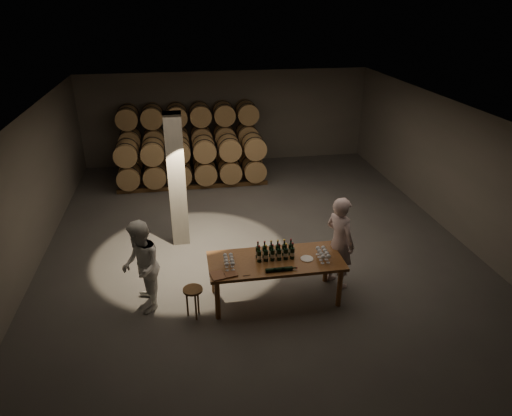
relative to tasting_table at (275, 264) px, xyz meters
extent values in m
plane|color=#524F4D|center=(0.00, 2.50, -0.80)|extent=(12.00, 12.00, 0.00)
plane|color=#605E59|center=(0.00, 2.50, 2.40)|extent=(12.00, 12.00, 0.00)
plane|color=#676259|center=(0.00, 8.50, 0.80)|extent=(10.00, 0.00, 10.00)
plane|color=#676259|center=(0.00, -3.50, 0.80)|extent=(10.00, 0.00, 10.00)
plane|color=#676259|center=(-5.00, 2.50, 0.80)|extent=(0.00, 12.00, 12.00)
plane|color=#676259|center=(5.00, 2.50, 0.80)|extent=(0.00, 12.00, 12.00)
cube|color=gray|center=(-1.80, 2.70, 0.80)|extent=(0.40, 0.40, 3.20)
cylinder|color=brown|center=(-1.18, -0.43, -0.38)|extent=(0.10, 0.10, 0.84)
cylinder|color=brown|center=(1.18, -0.43, -0.38)|extent=(0.10, 0.10, 0.84)
cylinder|color=brown|center=(-1.18, 0.43, -0.38)|extent=(0.10, 0.10, 0.84)
cylinder|color=brown|center=(1.18, 0.43, -0.38)|extent=(0.10, 0.10, 0.84)
cube|color=brown|center=(0.00, 0.00, 0.07)|extent=(2.60, 1.10, 0.06)
cube|color=brown|center=(-1.35, 7.40, -0.74)|extent=(4.70, 0.10, 0.12)
cube|color=brown|center=(-1.35, 8.00, -0.74)|extent=(4.70, 0.10, 0.12)
cylinder|color=#A17449|center=(-3.30, 7.70, -0.33)|extent=(0.70, 0.95, 0.70)
cylinder|color=black|center=(-3.30, 7.44, -0.33)|extent=(0.73, 0.04, 0.73)
cylinder|color=black|center=(-3.30, 7.96, -0.33)|extent=(0.73, 0.04, 0.73)
cylinder|color=#A17449|center=(-2.52, 7.70, -0.33)|extent=(0.70, 0.95, 0.70)
cylinder|color=black|center=(-2.52, 7.44, -0.33)|extent=(0.73, 0.04, 0.73)
cylinder|color=black|center=(-2.52, 7.96, -0.33)|extent=(0.73, 0.04, 0.73)
cylinder|color=#A17449|center=(-1.74, 7.70, -0.33)|extent=(0.70, 0.95, 0.70)
cylinder|color=black|center=(-1.74, 7.44, -0.33)|extent=(0.73, 0.04, 0.73)
cylinder|color=black|center=(-1.74, 7.96, -0.33)|extent=(0.73, 0.04, 0.73)
cylinder|color=#A17449|center=(-0.96, 7.70, -0.33)|extent=(0.70, 0.95, 0.70)
cylinder|color=black|center=(-0.96, 7.44, -0.33)|extent=(0.73, 0.04, 0.73)
cylinder|color=black|center=(-0.96, 7.96, -0.33)|extent=(0.73, 0.04, 0.73)
cylinder|color=#A17449|center=(-0.18, 7.70, -0.33)|extent=(0.70, 0.95, 0.70)
cylinder|color=black|center=(-0.18, 7.44, -0.33)|extent=(0.73, 0.04, 0.73)
cylinder|color=black|center=(-0.18, 7.96, -0.33)|extent=(0.73, 0.04, 0.73)
cylinder|color=#A17449|center=(0.60, 7.70, -0.33)|extent=(0.70, 0.95, 0.70)
cylinder|color=black|center=(0.60, 7.44, -0.33)|extent=(0.73, 0.04, 0.73)
cylinder|color=black|center=(0.60, 7.96, -0.33)|extent=(0.73, 0.04, 0.73)
cylinder|color=#A17449|center=(-3.30, 7.70, 0.41)|extent=(0.70, 0.95, 0.70)
cylinder|color=black|center=(-3.30, 7.44, 0.41)|extent=(0.73, 0.04, 0.73)
cylinder|color=black|center=(-3.30, 7.96, 0.41)|extent=(0.73, 0.04, 0.73)
cylinder|color=#A17449|center=(-2.52, 7.70, 0.41)|extent=(0.70, 0.95, 0.70)
cylinder|color=black|center=(-2.52, 7.44, 0.41)|extent=(0.73, 0.04, 0.73)
cylinder|color=black|center=(-2.52, 7.96, 0.41)|extent=(0.73, 0.04, 0.73)
cylinder|color=#A17449|center=(-1.74, 7.70, 0.41)|extent=(0.70, 0.95, 0.70)
cylinder|color=black|center=(-1.74, 7.44, 0.41)|extent=(0.73, 0.04, 0.73)
cylinder|color=black|center=(-1.74, 7.96, 0.41)|extent=(0.73, 0.04, 0.73)
cylinder|color=#A17449|center=(-0.96, 7.70, 0.41)|extent=(0.70, 0.95, 0.70)
cylinder|color=black|center=(-0.96, 7.44, 0.41)|extent=(0.73, 0.04, 0.73)
cylinder|color=black|center=(-0.96, 7.96, 0.41)|extent=(0.73, 0.04, 0.73)
cylinder|color=#A17449|center=(-0.18, 7.70, 0.41)|extent=(0.70, 0.95, 0.70)
cylinder|color=black|center=(-0.18, 7.44, 0.41)|extent=(0.73, 0.04, 0.73)
cylinder|color=black|center=(-0.18, 7.96, 0.41)|extent=(0.73, 0.04, 0.73)
cylinder|color=#A17449|center=(0.60, 7.70, 0.41)|extent=(0.70, 0.95, 0.70)
cylinder|color=black|center=(0.60, 7.44, 0.41)|extent=(0.73, 0.04, 0.73)
cylinder|color=black|center=(0.60, 7.96, 0.41)|extent=(0.73, 0.04, 0.73)
cylinder|color=#A17449|center=(-3.30, 7.70, 1.15)|extent=(0.70, 0.95, 0.70)
cylinder|color=black|center=(-3.30, 7.44, 1.15)|extent=(0.73, 0.04, 0.73)
cylinder|color=black|center=(-3.30, 7.96, 1.15)|extent=(0.73, 0.04, 0.73)
cylinder|color=#A17449|center=(-2.52, 7.70, 1.15)|extent=(0.70, 0.95, 0.70)
cylinder|color=black|center=(-2.52, 7.44, 1.15)|extent=(0.73, 0.04, 0.73)
cylinder|color=black|center=(-2.52, 7.96, 1.15)|extent=(0.73, 0.04, 0.73)
cylinder|color=#A17449|center=(-1.74, 7.70, 1.15)|extent=(0.70, 0.95, 0.70)
cylinder|color=black|center=(-1.74, 7.44, 1.15)|extent=(0.73, 0.04, 0.73)
cylinder|color=black|center=(-1.74, 7.96, 1.15)|extent=(0.73, 0.04, 0.73)
cylinder|color=#A17449|center=(-0.96, 7.70, 1.15)|extent=(0.70, 0.95, 0.70)
cylinder|color=black|center=(-0.96, 7.44, 1.15)|extent=(0.73, 0.04, 0.73)
cylinder|color=black|center=(-0.96, 7.96, 1.15)|extent=(0.73, 0.04, 0.73)
cylinder|color=#A17449|center=(-0.18, 7.70, 1.15)|extent=(0.70, 0.95, 0.70)
cylinder|color=black|center=(-0.18, 7.44, 1.15)|extent=(0.73, 0.04, 0.73)
cylinder|color=black|center=(-0.18, 7.96, 1.15)|extent=(0.73, 0.04, 0.73)
cylinder|color=#A17449|center=(0.60, 7.70, 1.15)|extent=(0.70, 0.95, 0.70)
cylinder|color=black|center=(0.60, 7.44, 1.15)|extent=(0.73, 0.04, 0.73)
cylinder|color=black|center=(0.60, 7.96, 1.15)|extent=(0.73, 0.04, 0.73)
cube|color=brown|center=(-1.35, 6.00, -0.74)|extent=(4.70, 0.10, 0.12)
cube|color=brown|center=(-1.35, 6.60, -0.74)|extent=(4.70, 0.10, 0.12)
cylinder|color=#A17449|center=(-3.30, 6.30, -0.33)|extent=(0.70, 0.95, 0.70)
cylinder|color=black|center=(-3.30, 6.04, -0.33)|extent=(0.73, 0.04, 0.73)
cylinder|color=black|center=(-3.30, 6.56, -0.33)|extent=(0.73, 0.04, 0.73)
cylinder|color=#A17449|center=(-2.52, 6.30, -0.33)|extent=(0.70, 0.95, 0.70)
cylinder|color=black|center=(-2.52, 6.04, -0.33)|extent=(0.73, 0.04, 0.73)
cylinder|color=black|center=(-2.52, 6.56, -0.33)|extent=(0.73, 0.04, 0.73)
cylinder|color=#A17449|center=(-1.74, 6.30, -0.33)|extent=(0.70, 0.95, 0.70)
cylinder|color=black|center=(-1.74, 6.04, -0.33)|extent=(0.73, 0.04, 0.73)
cylinder|color=black|center=(-1.74, 6.56, -0.33)|extent=(0.73, 0.04, 0.73)
cylinder|color=#A17449|center=(-0.96, 6.30, -0.33)|extent=(0.70, 0.95, 0.70)
cylinder|color=black|center=(-0.96, 6.04, -0.33)|extent=(0.73, 0.04, 0.73)
cylinder|color=black|center=(-0.96, 6.56, -0.33)|extent=(0.73, 0.04, 0.73)
cylinder|color=#A17449|center=(-0.18, 6.30, -0.33)|extent=(0.70, 0.95, 0.70)
cylinder|color=black|center=(-0.18, 6.04, -0.33)|extent=(0.73, 0.04, 0.73)
cylinder|color=black|center=(-0.18, 6.56, -0.33)|extent=(0.73, 0.04, 0.73)
cylinder|color=#A17449|center=(0.60, 6.30, -0.33)|extent=(0.70, 0.95, 0.70)
cylinder|color=black|center=(0.60, 6.04, -0.33)|extent=(0.73, 0.04, 0.73)
cylinder|color=black|center=(0.60, 6.56, -0.33)|extent=(0.73, 0.04, 0.73)
cylinder|color=#A17449|center=(-3.30, 6.30, 0.41)|extent=(0.70, 0.95, 0.70)
cylinder|color=black|center=(-3.30, 6.04, 0.41)|extent=(0.73, 0.04, 0.73)
cylinder|color=black|center=(-3.30, 6.56, 0.41)|extent=(0.73, 0.04, 0.73)
cylinder|color=#A17449|center=(-2.52, 6.30, 0.41)|extent=(0.70, 0.95, 0.70)
cylinder|color=black|center=(-2.52, 6.04, 0.41)|extent=(0.73, 0.04, 0.73)
cylinder|color=black|center=(-2.52, 6.56, 0.41)|extent=(0.73, 0.04, 0.73)
cylinder|color=#A17449|center=(-1.74, 6.30, 0.41)|extent=(0.70, 0.95, 0.70)
cylinder|color=black|center=(-1.74, 6.04, 0.41)|extent=(0.73, 0.04, 0.73)
cylinder|color=black|center=(-1.74, 6.56, 0.41)|extent=(0.73, 0.04, 0.73)
cylinder|color=#A17449|center=(-0.96, 6.30, 0.41)|extent=(0.70, 0.95, 0.70)
cylinder|color=black|center=(-0.96, 6.04, 0.41)|extent=(0.73, 0.04, 0.73)
cylinder|color=black|center=(-0.96, 6.56, 0.41)|extent=(0.73, 0.04, 0.73)
cylinder|color=#A17449|center=(-0.18, 6.30, 0.41)|extent=(0.70, 0.95, 0.70)
cylinder|color=black|center=(-0.18, 6.04, 0.41)|extent=(0.73, 0.04, 0.73)
cylinder|color=black|center=(-0.18, 6.56, 0.41)|extent=(0.73, 0.04, 0.73)
cylinder|color=#A17449|center=(0.60, 6.30, 0.41)|extent=(0.70, 0.95, 0.70)
cylinder|color=black|center=(0.60, 6.04, 0.41)|extent=(0.73, 0.04, 0.73)
cylinder|color=black|center=(0.60, 6.56, 0.41)|extent=(0.73, 0.04, 0.73)
cylinder|color=black|center=(-0.32, -0.01, 0.22)|extent=(0.09, 0.09, 0.24)
cylinder|color=silver|center=(-0.32, -0.01, 0.21)|extent=(0.09, 0.09, 0.08)
cylinder|color=black|center=(-0.32, -0.01, 0.39)|extent=(0.03, 0.03, 0.10)
cylinder|color=yellow|center=(-0.32, -0.01, 0.44)|extent=(0.04, 0.04, 0.03)
cylinder|color=black|center=(-0.32, 0.14, 0.22)|extent=(0.09, 0.09, 0.24)
cylinder|color=silver|center=(-0.32, 0.14, 0.21)|extent=(0.09, 0.09, 0.08)
cylinder|color=black|center=(-0.32, 0.14, 0.39)|extent=(0.03, 0.03, 0.10)
cylinder|color=maroon|center=(-0.32, 0.14, 0.44)|extent=(0.04, 0.04, 0.03)
cylinder|color=black|center=(-0.19, -0.01, 0.22)|extent=(0.09, 0.09, 0.24)
cylinder|color=silver|center=(-0.19, -0.01, 0.21)|extent=(0.09, 0.09, 0.08)
cylinder|color=black|center=(-0.19, -0.01, 0.39)|extent=(0.03, 0.03, 0.10)
cylinder|color=maroon|center=(-0.19, -0.01, 0.44)|extent=(0.04, 0.04, 0.03)
cylinder|color=black|center=(-0.19, 0.14, 0.22)|extent=(0.09, 0.09, 0.24)
cylinder|color=silver|center=(-0.19, 0.14, 0.21)|extent=(0.09, 0.09, 0.08)
cylinder|color=black|center=(-0.19, 0.14, 0.39)|extent=(0.03, 0.03, 0.10)
cylinder|color=yellow|center=(-0.19, 0.14, 0.44)|extent=(0.04, 0.04, 0.03)
cylinder|color=black|center=(-0.06, -0.01, 0.22)|extent=(0.09, 0.09, 0.24)
cylinder|color=silver|center=(-0.06, -0.01, 0.21)|extent=(0.09, 0.09, 0.08)
cylinder|color=black|center=(-0.06, -0.01, 0.39)|extent=(0.03, 0.03, 0.10)
cylinder|color=yellow|center=(-0.06, -0.01, 0.44)|extent=(0.04, 0.04, 0.03)
cylinder|color=black|center=(-0.06, 0.14, 0.22)|extent=(0.09, 0.09, 0.24)
cylinder|color=silver|center=(-0.06, 0.14, 0.21)|extent=(0.09, 0.09, 0.08)
cylinder|color=black|center=(-0.06, 0.14, 0.39)|extent=(0.03, 0.03, 0.10)
cylinder|color=maroon|center=(-0.06, 0.14, 0.44)|extent=(0.04, 0.04, 0.03)
cylinder|color=black|center=(0.07, -0.01, 0.22)|extent=(0.09, 0.09, 0.24)
cylinder|color=silver|center=(0.07, -0.01, 0.21)|extent=(0.09, 0.09, 0.08)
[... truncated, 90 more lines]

